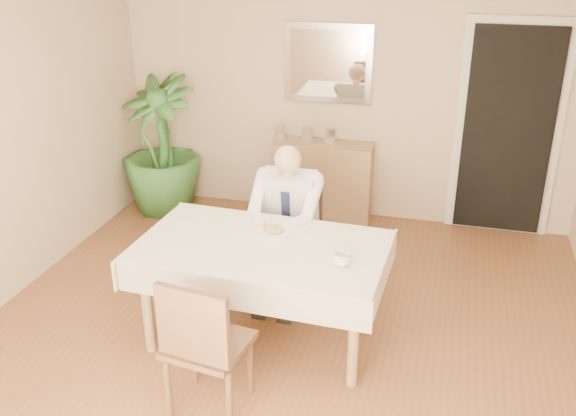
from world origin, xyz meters
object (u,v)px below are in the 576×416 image
(chair_far, at_px, (294,224))
(potted_palm, at_px, (160,145))
(dining_table, at_px, (262,255))
(sideboard, at_px, (322,181))
(coffee_mug, at_px, (342,260))
(chair_near, at_px, (202,342))
(seated_man, at_px, (284,218))

(chair_far, distance_m, potted_palm, 2.01)
(dining_table, xyz_separation_m, sideboard, (-0.04, 2.19, -0.27))
(chair_far, bearing_deg, coffee_mug, -63.73)
(sideboard, relative_size, potted_palm, 0.71)
(chair_near, xyz_separation_m, potted_palm, (-1.60, 2.84, 0.17))
(chair_near, distance_m, coffee_mug, 1.03)
(seated_man, distance_m, sideboard, 1.62)
(seated_man, height_order, coffee_mug, seated_man)
(chair_near, height_order, seated_man, seated_man)
(seated_man, xyz_separation_m, potted_palm, (-1.69, 1.35, 0.02))
(chair_far, bearing_deg, potted_palm, 144.45)
(dining_table, bearing_deg, coffee_mug, -12.42)
(coffee_mug, relative_size, sideboard, 0.11)
(dining_table, distance_m, chair_far, 0.90)
(dining_table, height_order, coffee_mug, coffee_mug)
(coffee_mug, distance_m, sideboard, 2.45)
(chair_far, bearing_deg, chair_near, -96.18)
(sideboard, bearing_deg, chair_far, -89.70)
(seated_man, relative_size, sideboard, 1.25)
(sideboard, bearing_deg, dining_table, -90.44)
(chair_far, distance_m, sideboard, 1.31)
(chair_near, relative_size, potted_palm, 0.68)
(coffee_mug, bearing_deg, chair_near, -132.64)
(chair_far, height_order, seated_man, seated_man)
(dining_table, relative_size, sideboard, 1.76)
(coffee_mug, xyz_separation_m, potted_palm, (-2.27, 2.10, -0.09))
(dining_table, xyz_separation_m, chair_near, (-0.09, -0.89, -0.13))
(potted_palm, bearing_deg, seated_man, -38.75)
(dining_table, relative_size, potted_palm, 1.24)
(chair_near, bearing_deg, potted_palm, 127.40)
(sideboard, xyz_separation_m, potted_palm, (-1.65, -0.24, 0.31))
(seated_man, relative_size, coffee_mug, 11.22)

